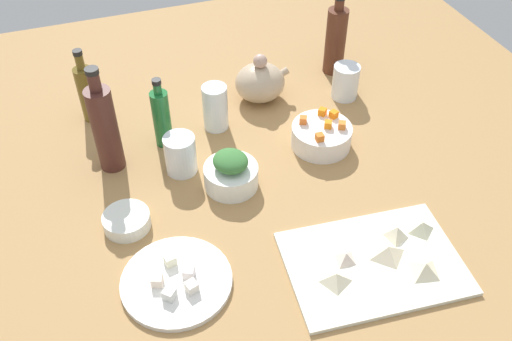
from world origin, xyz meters
TOP-DOWN VIEW (x-y plane):
  - tabletop at (0.00, 0.00)cm, footprint 190.00×190.00cm
  - cutting_board at (15.00, -29.53)cm, footprint 37.43×27.68cm
  - plate_tofu at (-23.95, -20.74)cm, footprint 22.16×22.16cm
  - bowl_greens at (-5.30, 2.33)cm, footprint 12.63×12.63cm
  - bowl_carrots at (20.43, 8.73)cm, footprint 15.09×15.09cm
  - bowl_small_side at (-30.52, -2.40)cm, footprint 10.26×10.26cm
  - teapot at (12.76, 32.83)cm, footprint 15.41×12.88cm
  - bottle_0 at (-32.56, 39.36)cm, footprint 4.75×4.75cm
  - bottle_1 at (37.88, 38.96)cm, footprint 5.91×5.91cm
  - bottle_2 at (-30.37, 18.45)cm, footprint 5.99×5.99cm
  - bottle_3 at (-16.64, 22.65)cm, footprint 4.44×4.44cm
  - drinking_glass_0 at (35.32, 25.93)cm, footprint 7.30×7.30cm
  - drinking_glass_1 at (-2.40, 24.76)cm, footprint 6.51×6.51cm
  - drinking_glass_2 at (-14.96, 11.29)cm, footprint 7.55×7.55cm
  - carrot_cube_0 at (16.63, 11.94)cm, footprint 2.41×2.41cm
  - carrot_cube_1 at (21.75, 8.29)cm, footprint 2.45×2.45cm
  - carrot_cube_2 at (24.83, 6.85)cm, footprint 2.44×2.44cm
  - carrot_cube_3 at (24.79, 11.56)cm, footprint 2.37×2.37cm
  - carrot_cube_4 at (22.55, 13.44)cm, footprint 2.54×2.54cm
  - carrot_cube_5 at (17.74, 4.39)cm, footprint 1.88×1.88cm
  - chopped_greens_mound at (-5.30, 2.33)cm, footprint 10.66×10.95cm
  - tofu_cube_0 at (-24.10, -16.38)cm, footprint 2.56×2.56cm
  - tofu_cube_1 at (-21.35, -20.67)cm, footprint 2.95×2.95cm
  - tofu_cube_2 at (-21.62, -24.18)cm, footprint 2.77×2.77cm
  - tofu_cube_3 at (-26.07, -24.36)cm, footprint 3.11×3.11cm
  - tofu_cube_4 at (-27.61, -20.48)cm, footprint 2.82×2.82cm
  - dumpling_0 at (5.57, -31.36)cm, footprint 6.16×6.20cm
  - dumpling_1 at (28.42, -25.56)cm, footprint 4.69×4.45cm
  - dumpling_2 at (9.74, -27.24)cm, footprint 5.37×5.30cm
  - dumpling_3 at (18.38, -28.93)cm, footprint 5.82×5.75cm
  - dumpling_4 at (22.59, -25.08)cm, footprint 5.62×5.86cm
  - dumpling_5 at (23.28, -35.13)cm, footprint 7.30×7.21cm

SIDE VIEW (x-z plane):
  - tabletop at x=0.00cm, z-range 0.00..3.00cm
  - cutting_board at x=15.00cm, z-range 3.00..4.00cm
  - plate_tofu at x=-23.95cm, z-range 3.00..4.20cm
  - bowl_small_side at x=-30.52cm, z-range 3.00..6.29cm
  - dumpling_2 at x=9.74cm, z-range 4.00..6.11cm
  - dumpling_0 at x=5.57cm, z-range 4.00..6.39cm
  - tofu_cube_0 at x=-24.10cm, z-range 4.20..6.40cm
  - tofu_cube_1 at x=-21.35cm, z-range 4.20..6.40cm
  - tofu_cube_2 at x=-21.62cm, z-range 4.20..6.40cm
  - tofu_cube_3 at x=-26.07cm, z-range 4.20..6.40cm
  - tofu_cube_4 at x=-27.61cm, z-range 4.20..6.40cm
  - dumpling_3 at x=18.38cm, z-range 4.00..6.62cm
  - dumpling_5 at x=23.28cm, z-range 4.00..6.68cm
  - dumpling_1 at x=28.42cm, z-range 4.00..6.75cm
  - dumpling_4 at x=22.59cm, z-range 4.00..6.86cm
  - bowl_greens at x=-5.30cm, z-range 3.00..8.51cm
  - bowl_carrots at x=20.43cm, z-range 3.00..8.66cm
  - drinking_glass_0 at x=35.32cm, z-range 3.00..12.69cm
  - drinking_glass_2 at x=-14.96cm, z-range 3.00..12.84cm
  - teapot at x=12.76cm, z-range 1.48..15.43cm
  - drinking_glass_1 at x=-2.40cm, z-range 3.00..15.31cm
  - carrot_cube_0 at x=16.63cm, z-range 8.66..10.46cm
  - carrot_cube_1 at x=21.75cm, z-range 8.66..10.46cm
  - carrot_cube_2 at x=24.83cm, z-range 8.66..10.46cm
  - carrot_cube_3 at x=24.79cm, z-range 8.66..10.46cm
  - carrot_cube_4 at x=22.55cm, z-range 8.66..10.46cm
  - carrot_cube_5 at x=17.74cm, z-range 8.66..10.46cm
  - chopped_greens_mound at x=-5.30cm, z-range 8.51..12.45cm
  - bottle_3 at x=-16.64cm, z-range 1.57..20.67cm
  - bottle_0 at x=-32.56cm, z-range 1.04..21.62cm
  - bottle_1 at x=37.88cm, z-range 1.35..25.30cm
  - bottle_2 at x=-30.37cm, z-range 0.90..28.44cm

